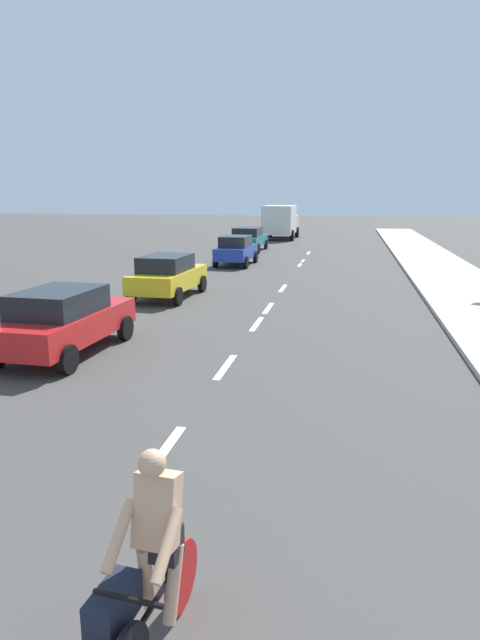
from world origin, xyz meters
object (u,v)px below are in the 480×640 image
Objects in this scene: parked_car_red at (63,319)px; parked_car_blue at (236,250)px; cyclist at (147,567)px; delivery_truck at (280,221)px; parked_car_yellow at (168,275)px; parked_car_teal at (248,238)px.

parked_car_blue is (0.63, 17.09, -0.00)m from parked_car_red.
cyclist is at bearing -78.56° from parked_car_blue.
delivery_truck reaches higher than cyclist.
parked_car_yellow is 1.08× the size of parked_car_blue.
parked_car_blue is 18.01m from delivery_truck.
parked_car_yellow is (0.08, 7.40, -0.00)m from parked_car_red.
parked_car_yellow and parked_car_teal have the same top height.
parked_car_red is at bearing -90.67° from delivery_truck.
cyclist is 9.39m from parked_car_red.
parked_car_teal is at bearing 92.23° from parked_car_red.
delivery_truck reaches higher than parked_car_yellow.
delivery_truck is at bearing 90.82° from parked_car_yellow.
cyclist reaches higher than parked_car_red.
cyclist is at bearing -83.69° from delivery_truck.
cyclist is at bearing -79.99° from parked_car_teal.
parked_car_teal is at bearing 92.79° from parked_car_yellow.
parked_car_blue is (-4.45, 24.99, 0.00)m from cyclist.
cyclist is 0.40× the size of parked_car_teal.
parked_car_red is at bearing -88.82° from parked_car_teal.
parked_car_blue is at bearing -83.53° from parked_car_teal.
parked_car_teal is at bearing -94.05° from delivery_truck.
parked_car_blue is (0.55, 9.69, -0.00)m from parked_car_yellow.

